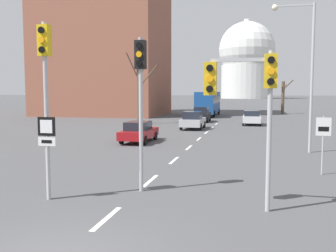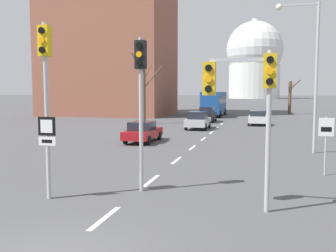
% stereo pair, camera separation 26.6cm
% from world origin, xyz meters
% --- Properties ---
extents(lane_stripe_0, '(0.16, 2.00, 0.01)m').
position_xyz_m(lane_stripe_0, '(0.00, 2.70, 0.00)').
color(lane_stripe_0, silver).
rests_on(lane_stripe_0, ground_plane).
extents(lane_stripe_1, '(0.16, 2.00, 0.01)m').
position_xyz_m(lane_stripe_1, '(0.00, 7.20, 0.00)').
color(lane_stripe_1, silver).
rests_on(lane_stripe_1, ground_plane).
extents(lane_stripe_2, '(0.16, 2.00, 0.01)m').
position_xyz_m(lane_stripe_2, '(0.00, 11.70, 0.00)').
color(lane_stripe_2, silver).
rests_on(lane_stripe_2, ground_plane).
extents(lane_stripe_3, '(0.16, 2.00, 0.01)m').
position_xyz_m(lane_stripe_3, '(0.00, 16.20, 0.00)').
color(lane_stripe_3, silver).
rests_on(lane_stripe_3, ground_plane).
extents(lane_stripe_4, '(0.16, 2.00, 0.01)m').
position_xyz_m(lane_stripe_4, '(0.00, 20.70, 0.00)').
color(lane_stripe_4, silver).
rests_on(lane_stripe_4, ground_plane).
extents(lane_stripe_5, '(0.16, 2.00, 0.01)m').
position_xyz_m(lane_stripe_5, '(0.00, 25.20, 0.00)').
color(lane_stripe_5, silver).
rests_on(lane_stripe_5, ground_plane).
extents(lane_stripe_6, '(0.16, 2.00, 0.01)m').
position_xyz_m(lane_stripe_6, '(0.00, 29.70, 0.00)').
color(lane_stripe_6, silver).
rests_on(lane_stripe_6, ground_plane).
extents(lane_stripe_7, '(0.16, 2.00, 0.01)m').
position_xyz_m(lane_stripe_7, '(0.00, 34.20, 0.00)').
color(lane_stripe_7, silver).
rests_on(lane_stripe_7, ground_plane).
extents(traffic_signal_near_left, '(0.36, 0.34, 5.64)m').
position_xyz_m(traffic_signal_near_left, '(-2.54, 4.04, 3.91)').
color(traffic_signal_near_left, '#B2B2B7').
rests_on(traffic_signal_near_left, ground_plane).
extents(traffic_signal_centre_tall, '(0.36, 0.34, 5.30)m').
position_xyz_m(traffic_signal_centre_tall, '(0.10, 5.66, 3.69)').
color(traffic_signal_centre_tall, '#B2B2B7').
rests_on(traffic_signal_centre_tall, ground_plane).
extents(traffic_signal_near_right, '(2.06, 0.34, 4.63)m').
position_xyz_m(traffic_signal_near_right, '(3.72, 4.33, 3.50)').
color(traffic_signal_near_right, '#B2B2B7').
rests_on(traffic_signal_near_right, ground_plane).
extents(route_sign_post, '(0.60, 0.08, 2.72)m').
position_xyz_m(route_sign_post, '(-2.51, 3.98, 1.87)').
color(route_sign_post, '#B2B2B7').
rests_on(route_sign_post, ground_plane).
extents(speed_limit_sign, '(0.60, 0.08, 2.46)m').
position_xyz_m(speed_limit_sign, '(6.74, 9.85, 1.66)').
color(speed_limit_sign, '#B2B2B7').
rests_on(speed_limit_sign, ground_plane).
extents(street_lamp_right, '(2.37, 0.36, 8.42)m').
position_xyz_m(street_lamp_right, '(6.65, 15.88, 5.18)').
color(street_lamp_right, '#B2B2B7').
rests_on(street_lamp_right, ground_plane).
extents(sedan_near_left, '(1.85, 3.95, 1.76)m').
position_xyz_m(sedan_near_left, '(-1.95, 36.52, 0.88)').
color(sedan_near_left, black).
rests_on(sedan_near_left, ground_plane).
extents(sedan_near_right, '(1.80, 4.30, 1.44)m').
position_xyz_m(sedan_near_right, '(-3.82, 17.99, 0.74)').
color(sedan_near_right, maroon).
rests_on(sedan_near_right, ground_plane).
extents(sedan_mid_centre, '(1.91, 3.89, 1.53)m').
position_xyz_m(sedan_mid_centre, '(3.78, 33.66, 0.78)').
color(sedan_mid_centre, silver).
rests_on(sedan_mid_centre, ground_plane).
extents(sedan_far_left, '(1.97, 4.35, 1.66)m').
position_xyz_m(sedan_far_left, '(-1.62, 28.02, 0.83)').
color(sedan_far_left, '#B7B7BC').
rests_on(sedan_far_left, ground_plane).
extents(city_bus, '(2.66, 10.80, 3.48)m').
position_xyz_m(city_bus, '(-2.50, 47.65, 2.05)').
color(city_bus, '#19478C').
rests_on(city_bus, ground_plane).
extents(bare_tree_left_near, '(3.04, 2.40, 7.65)m').
position_xyz_m(bare_tree_left_near, '(-8.20, 32.18, 3.71)').
color(bare_tree_left_near, brown).
rests_on(bare_tree_left_near, ground_plane).
extents(bare_tree_right_near, '(1.87, 2.92, 5.41)m').
position_xyz_m(bare_tree_right_near, '(8.50, 55.10, 2.78)').
color(bare_tree_right_near, brown).
rests_on(bare_tree_right_near, ground_plane).
extents(capitol_dome, '(30.35, 30.35, 42.87)m').
position_xyz_m(capitol_dome, '(0.00, 204.85, 20.88)').
color(capitol_dome, silver).
rests_on(capitol_dome, ground_plane).
extents(apartment_block_left, '(18.00, 14.00, 29.73)m').
position_xyz_m(apartment_block_left, '(-18.45, 47.40, 14.87)').
color(apartment_block_left, '#935642').
rests_on(apartment_block_left, ground_plane).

